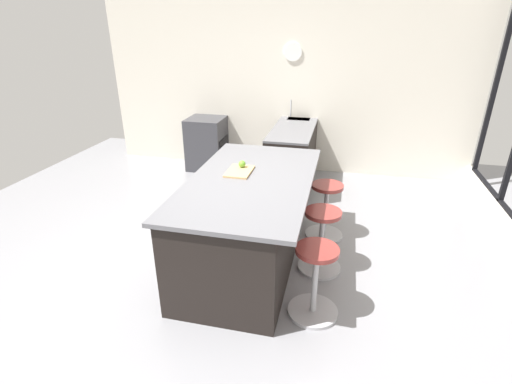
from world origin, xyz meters
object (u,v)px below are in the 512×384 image
at_px(stool_middle, 321,242).
at_px(apple_green, 242,164).
at_px(kitchen_island, 247,220).
at_px(stool_by_window, 325,212).
at_px(stool_near_camera, 315,283).
at_px(cutting_board, 239,171).
at_px(oven_range, 207,143).

height_order(stool_middle, apple_green, apple_green).
xyz_separation_m(kitchen_island, apple_green, (-0.23, -0.10, 0.52)).
bearing_deg(kitchen_island, apple_green, -155.49).
relative_size(stool_by_window, stool_near_camera, 1.00).
relative_size(kitchen_island, apple_green, 29.10).
distance_m(stool_near_camera, apple_green, 1.43).
height_order(cutting_board, apple_green, apple_green).
height_order(oven_range, stool_near_camera, oven_range).
bearing_deg(stool_near_camera, stool_by_window, 180.00).
height_order(oven_range, kitchen_island, kitchen_island).
height_order(stool_by_window, cutting_board, cutting_board).
relative_size(stool_middle, cutting_board, 1.84).
relative_size(cutting_board, apple_green, 4.90).
distance_m(cutting_board, apple_green, 0.11).
bearing_deg(oven_range, stool_near_camera, 33.36).
bearing_deg(kitchen_island, cutting_board, -141.41).
bearing_deg(stool_near_camera, stool_middle, 180.00).
bearing_deg(stool_middle, stool_by_window, 180.00).
bearing_deg(stool_by_window, stool_near_camera, 0.00).
distance_m(stool_by_window, stool_middle, 0.68).
xyz_separation_m(oven_range, kitchen_island, (2.57, 1.37, 0.04)).
xyz_separation_m(oven_range, cutting_board, (2.44, 1.26, 0.51)).
height_order(oven_range, stool_middle, oven_range).
relative_size(stool_near_camera, apple_green, 9.02).
height_order(oven_range, cutting_board, cutting_board).
bearing_deg(apple_green, stool_by_window, 117.21).
bearing_deg(stool_near_camera, apple_green, -136.06).
distance_m(kitchen_island, cutting_board, 0.50).
relative_size(oven_range, stool_by_window, 1.31).
distance_m(kitchen_island, apple_green, 0.58).
distance_m(oven_range, stool_middle, 3.34).
bearing_deg(cutting_board, stool_near_camera, 47.19).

